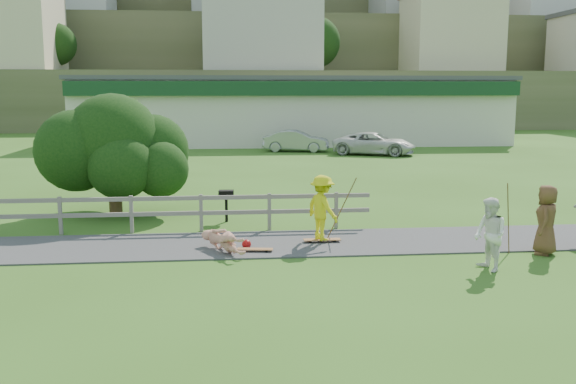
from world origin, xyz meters
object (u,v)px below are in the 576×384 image
Objects in this scene: skater_fallen at (223,241)px; car_white at (374,144)px; spectator_c at (546,220)px; bbq at (226,206)px; spectator_a at (490,235)px; car_silver at (296,141)px; skater_rider at (322,211)px; tree at (114,167)px.

car_white is (9.60, 24.03, 0.41)m from skater_fallen.
spectator_c is 1.77× the size of bbq.
spectator_c is 0.34× the size of car_white.
spectator_a is 0.39× the size of car_silver.
car_silver is (2.25, 25.96, -0.16)m from skater_rider.
car_white is 5.17× the size of bbq.
spectator_a is 8.57m from bbq.
car_white reaches higher than skater_fallen.
bbq is at bearing -146.34° from spectator_a.
skater_fallen is at bearing -179.07° from car_white.
car_white is at bearing -106.25° from car_silver.
skater_rider is at bearing -77.44° from spectator_c.
skater_rider is 7.89m from tree.
car_white is 22.27m from bbq.
skater_rider is 5.68m from spectator_c.
skater_fallen is 6.71m from tree.
skater_fallen is 1.72× the size of bbq.
tree reaches higher than skater_fallen.
spectator_a is (6.07, -2.26, 0.53)m from skater_fallen.
car_silver is (4.91, 26.70, 0.40)m from skater_fallen.
bbq is at bearing -91.31° from spectator_c.
car_silver is 0.84× the size of car_white.
spectator_a is 0.33× the size of car_white.
tree reaches higher than car_silver.
skater_fallen is 1.02× the size of spectator_a.
spectator_a is (3.41, -3.00, -0.04)m from skater_rider.
skater_rider is 26.06m from car_silver.
skater_fallen is 0.33× the size of car_white.
car_white is (3.54, 26.29, -0.13)m from spectator_a.
skater_rider is at bearing -173.90° from car_white.
car_white reaches higher than bbq.
skater_rider is 4.54m from spectator_a.
spectator_c is 0.35× the size of tree.
skater_rider is 1.76× the size of bbq.
skater_fallen is (-2.66, -0.74, -0.57)m from skater_rider.
bbq is at bearing -178.55° from car_silver.
spectator_c is 0.41× the size of car_silver.
spectator_c is at bearing -136.71° from skater_rider.
car_white is (4.70, -2.67, 0.00)m from car_silver.
spectator_c is at bearing -37.40° from skater_fallen.
tree is at bearing -139.39° from spectator_a.
skater_rider is 4.08m from bbq.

